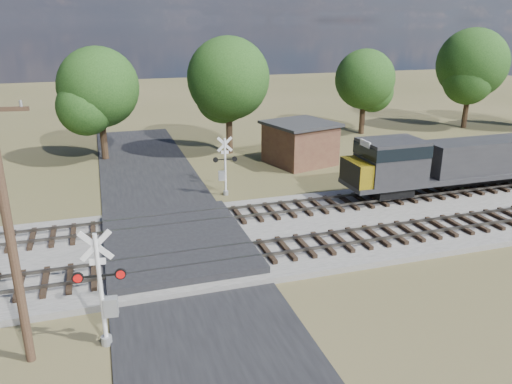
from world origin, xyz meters
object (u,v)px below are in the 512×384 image
object	(u,v)px
crossing_signal_far	(224,171)
utility_pole	(9,229)
crossing_signal_near	(105,299)
equipment_shed	(300,143)

from	to	relation	value
crossing_signal_far	utility_pole	size ratio (longest dim) A/B	0.43
crossing_signal_near	crossing_signal_far	distance (m)	16.42
utility_pole	equipment_shed	distance (m)	27.38
utility_pole	crossing_signal_far	bearing A→B (deg)	62.78
crossing_signal_near	utility_pole	size ratio (longest dim) A/B	0.48
equipment_shed	crossing_signal_far	bearing A→B (deg)	-158.51
equipment_shed	utility_pole	bearing A→B (deg)	-147.01
crossing_signal_far	equipment_shed	distance (m)	9.59
crossing_signal_far	equipment_shed	world-z (taller)	crossing_signal_far
crossing_signal_far	equipment_shed	size ratio (longest dim) A/B	0.65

